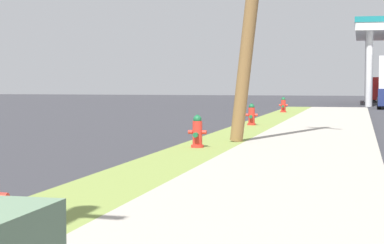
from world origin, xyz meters
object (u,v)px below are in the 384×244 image
object	(u,v)px
fire_hydrant_fourth	(283,106)
truck_red_at_forecourt	(384,90)
fire_hydrant_second	(197,133)
fire_hydrant_third	(252,116)

from	to	relation	value
fire_hydrant_fourth	truck_red_at_forecourt	size ratio (longest dim) A/B	0.13
fire_hydrant_second	fire_hydrant_third	bearing A→B (deg)	90.30
fire_hydrant_third	truck_red_at_forecourt	size ratio (longest dim) A/B	0.13
fire_hydrant_second	fire_hydrant_third	xyz separation A→B (m)	(-0.04, 8.29, 0.00)
fire_hydrant_second	fire_hydrant_third	distance (m)	8.29
fire_hydrant_fourth	fire_hydrant_second	bearing A→B (deg)	-89.81
fire_hydrant_second	truck_red_at_forecourt	bearing A→B (deg)	82.60
fire_hydrant_second	fire_hydrant_fourth	world-z (taller)	same
fire_hydrant_third	fire_hydrant_second	bearing A→B (deg)	-89.70
fire_hydrant_third	fire_hydrant_fourth	world-z (taller)	same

